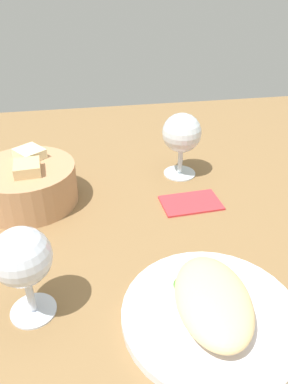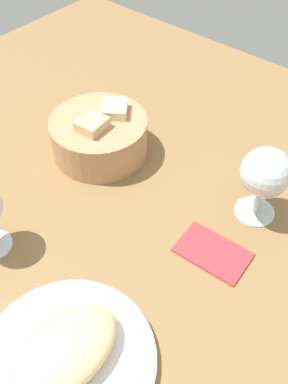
% 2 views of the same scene
% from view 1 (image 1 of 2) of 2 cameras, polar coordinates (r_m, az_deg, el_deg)
% --- Properties ---
extents(ground_plane, '(1.40, 1.40, 0.02)m').
position_cam_1_polar(ground_plane, '(0.60, -1.12, -10.77)').
color(ground_plane, olive).
extents(plate, '(0.23, 0.23, 0.01)m').
position_cam_1_polar(plate, '(0.52, 10.02, -17.77)').
color(plate, white).
rests_on(plate, ground_plane).
extents(omelette, '(0.16, 0.11, 0.04)m').
position_cam_1_polar(omelette, '(0.50, 10.33, -15.65)').
color(omelette, '#F2CF90').
rests_on(omelette, plate).
extents(lettuce_garnish, '(0.04, 0.04, 0.01)m').
position_cam_1_polar(lettuce_garnish, '(0.54, 6.50, -13.35)').
color(lettuce_garnish, '#42892E').
rests_on(lettuce_garnish, plate).
extents(bread_basket, '(0.18, 0.18, 0.09)m').
position_cam_1_polar(bread_basket, '(0.73, -17.03, 1.25)').
color(bread_basket, tan).
rests_on(bread_basket, ground_plane).
extents(wine_glass_near, '(0.08, 0.08, 0.13)m').
position_cam_1_polar(wine_glass_near, '(0.78, 5.68, 8.48)').
color(wine_glass_near, silver).
rests_on(wine_glass_near, ground_plane).
extents(wine_glass_far, '(0.07, 0.07, 0.13)m').
position_cam_1_polar(wine_glass_far, '(0.48, -17.81, -9.72)').
color(wine_glass_far, silver).
rests_on(wine_glass_far, ground_plane).
extents(folded_napkin, '(0.08, 0.11, 0.01)m').
position_cam_1_polar(folded_napkin, '(0.72, 7.05, -1.49)').
color(folded_napkin, red).
rests_on(folded_napkin, ground_plane).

